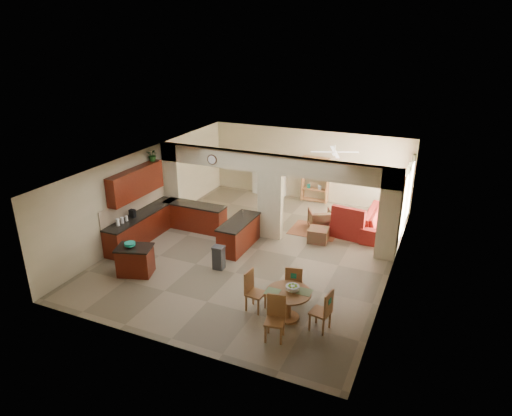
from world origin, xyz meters
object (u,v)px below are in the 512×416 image
at_px(sofa, 382,222).
at_px(armchair, 320,219).
at_px(kitchen_island, 135,260).
at_px(dining_table, 288,301).

height_order(sofa, armchair, sofa).
distance_m(kitchen_island, armchair, 6.35).
bearing_deg(sofa, dining_table, 168.89).
bearing_deg(armchair, dining_table, 69.89).
bearing_deg(armchair, sofa, 167.91).
bearing_deg(dining_table, kitchen_island, 176.49).
bearing_deg(kitchen_island, sofa, 26.47).
bearing_deg(dining_table, armchair, 98.33).
relative_size(dining_table, armchair, 1.41).
relative_size(sofa, armchair, 3.40).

